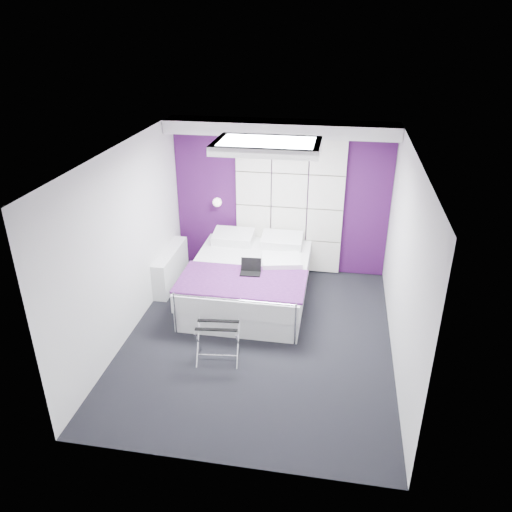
{
  "coord_description": "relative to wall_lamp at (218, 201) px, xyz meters",
  "views": [
    {
      "loc": [
        0.94,
        -5.67,
        4.03
      ],
      "look_at": [
        -0.1,
        0.35,
        1.09
      ],
      "focal_mm": 35.0,
      "sensor_mm": 36.0,
      "label": 1
    }
  ],
  "objects": [
    {
      "name": "wall_right",
      "position": [
        2.85,
        -2.06,
        0.08
      ],
      "size": [
        0.0,
        4.4,
        4.4
      ],
      "primitive_type": "plane",
      "rotation": [
        1.57,
        0.0,
        -1.57
      ],
      "color": "silver",
      "rests_on": "floor"
    },
    {
      "name": "laptop",
      "position": [
        0.81,
        -1.32,
        -0.54
      ],
      "size": [
        0.3,
        0.21,
        0.22
      ],
      "rotation": [
        0.0,
        0.0,
        0.06
      ],
      "color": "black",
      "rests_on": "bed"
    },
    {
      "name": "ceiling",
      "position": [
        1.05,
        -2.06,
        1.38
      ],
      "size": [
        4.4,
        4.4,
        0.0
      ],
      "primitive_type": "plane",
      "rotation": [
        3.14,
        0.0,
        0.0
      ],
      "color": "white",
      "rests_on": "wall_back"
    },
    {
      "name": "luggage_rack",
      "position": [
        0.61,
        -2.61,
        -0.96
      ],
      "size": [
        0.54,
        0.39,
        0.53
      ],
      "rotation": [
        0.0,
        0.0,
        0.11
      ],
      "color": "silver",
      "rests_on": "floor"
    },
    {
      "name": "skylight",
      "position": [
        1.05,
        -1.46,
        1.33
      ],
      "size": [
        1.36,
        0.86,
        0.12
      ],
      "primitive_type": null,
      "color": "white",
      "rests_on": "ceiling"
    },
    {
      "name": "wall_left",
      "position": [
        -0.75,
        -2.06,
        0.08
      ],
      "size": [
        0.0,
        4.4,
        4.4
      ],
      "primitive_type": "plane",
      "rotation": [
        1.57,
        0.0,
        1.57
      ],
      "color": "silver",
      "rests_on": "floor"
    },
    {
      "name": "radiator",
      "position": [
        -0.64,
        -0.76,
        -0.92
      ],
      "size": [
        0.22,
        1.2,
        0.6
      ],
      "primitive_type": "cube",
      "color": "white",
      "rests_on": "floor"
    },
    {
      "name": "wall_back",
      "position": [
        1.05,
        0.14,
        0.08
      ],
      "size": [
        3.6,
        0.0,
        3.6
      ],
      "primitive_type": "plane",
      "rotation": [
        1.57,
        0.0,
        0.0
      ],
      "color": "silver",
      "rests_on": "floor"
    },
    {
      "name": "wall_lamp",
      "position": [
        0.0,
        0.0,
        0.0
      ],
      "size": [
        0.15,
        0.15,
        0.15
      ],
      "primitive_type": "sphere",
      "color": "white",
      "rests_on": "wall_back"
    },
    {
      "name": "soffit",
      "position": [
        1.05,
        -0.11,
        1.28
      ],
      "size": [
        3.58,
        0.5,
        0.2
      ],
      "primitive_type": "cube",
      "color": "white",
      "rests_on": "wall_back"
    },
    {
      "name": "nightstand",
      "position": [
        0.27,
        -0.04,
        -0.63
      ],
      "size": [
        0.48,
        0.37,
        0.05
      ],
      "primitive_type": "cube",
      "color": "white",
      "rests_on": "wall_back"
    },
    {
      "name": "headboard",
      "position": [
        1.2,
        0.08,
        -0.05
      ],
      "size": [
        1.8,
        0.08,
        2.3
      ],
      "primitive_type": null,
      "color": "silver",
      "rests_on": "wall_back"
    },
    {
      "name": "bed",
      "position": [
        0.72,
        -1.02,
        -0.89
      ],
      "size": [
        1.83,
        2.21,
        0.77
      ],
      "color": "white",
      "rests_on": "floor"
    },
    {
      "name": "accent_wall",
      "position": [
        1.05,
        0.13,
        0.08
      ],
      "size": [
        3.58,
        0.02,
        2.58
      ],
      "primitive_type": "cube",
      "color": "#3F1049",
      "rests_on": "wall_back"
    },
    {
      "name": "floor",
      "position": [
        1.05,
        -2.06,
        -1.22
      ],
      "size": [
        4.4,
        4.4,
        0.0
      ],
      "primitive_type": "plane",
      "color": "black",
      "rests_on": "ground"
    }
  ]
}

